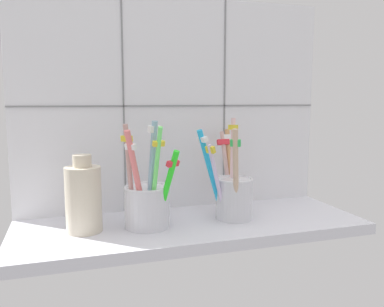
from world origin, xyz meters
The scene contains 5 objects.
counter_slab centered at (0.00, 0.00, 1.00)cm, with size 64.00×22.00×2.00cm, color silver.
tile_wall_back centered at (0.00, 12.00, 22.50)cm, with size 64.00×2.20×45.00cm.
toothbrush_cup_left centered at (-8.46, -0.36, 6.66)cm, with size 9.48×11.01×19.15cm.
toothbrush_cup_right centered at (8.16, 0.23, 7.09)cm, with size 11.48×13.96×19.12cm.
ceramic_vase centered at (-19.25, 0.79, 7.95)cm, with size 6.13×6.13×13.37cm.
Camera 1 is at (-21.37, -67.70, 24.56)cm, focal length 37.01 mm.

